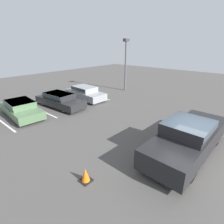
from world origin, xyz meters
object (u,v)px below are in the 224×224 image
at_px(wheel_stop_curb, 34,103).
at_px(traffic_cone, 85,175).
at_px(parked_sedan_c, 85,93).
at_px(parked_sedan_a, 21,108).
at_px(light_post, 126,60).
at_px(parked_sedan_b, 60,100).
at_px(pickup_truck, 189,136).

bearing_deg(wheel_stop_curb, traffic_cone, -106.76).
height_order(parked_sedan_c, wheel_stop_curb, parked_sedan_c).
distance_m(parked_sedan_a, light_post, 11.78).
distance_m(parked_sedan_a, traffic_cone, 8.81).
height_order(parked_sedan_a, traffic_cone, parked_sedan_a).
relative_size(parked_sedan_a, parked_sedan_b, 0.93).
bearing_deg(parked_sedan_c, wheel_stop_curb, -117.75).
xyz_separation_m(pickup_truck, traffic_cone, (-4.64, 2.30, -0.62)).
bearing_deg(parked_sedan_c, light_post, 84.72).
distance_m(pickup_truck, wheel_stop_curb, 13.20).
distance_m(pickup_truck, parked_sedan_c, 11.05).
relative_size(parked_sedan_b, light_post, 0.87).
bearing_deg(parked_sedan_c, traffic_cone, -38.01).
relative_size(parked_sedan_c, light_post, 0.78).
bearing_deg(wheel_stop_curb, pickup_truck, -83.98).
xyz_separation_m(parked_sedan_b, light_post, (8.32, -0.69, 2.76)).
relative_size(parked_sedan_b, wheel_stop_curb, 2.49).
relative_size(parked_sedan_c, wheel_stop_curb, 2.25).
bearing_deg(light_post, wheel_stop_curb, 161.62).
bearing_deg(light_post, traffic_cone, -148.85).
relative_size(pickup_truck, parked_sedan_b, 1.27).
relative_size(pickup_truck, parked_sedan_c, 1.41).
height_order(parked_sedan_b, traffic_cone, parked_sedan_b).
bearing_deg(traffic_cone, parked_sedan_b, 62.42).
height_order(parked_sedan_a, light_post, light_post).
relative_size(pickup_truck, wheel_stop_curb, 3.17).
bearing_deg(traffic_cone, wheel_stop_curb, 73.24).
bearing_deg(parked_sedan_b, parked_sedan_c, 87.44).
height_order(parked_sedan_b, wheel_stop_curb, parked_sedan_b).
xyz_separation_m(pickup_truck, parked_sedan_a, (-3.35, 11.00, -0.26)).
height_order(parked_sedan_a, parked_sedan_b, parked_sedan_b).
distance_m(light_post, traffic_cone, 15.15).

